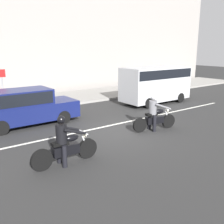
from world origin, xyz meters
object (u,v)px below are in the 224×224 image
parked_sedan_navy (26,107)px  motorcycle_with_rider_gray (154,116)px  motorcycle_with_rider_black_leather (65,145)px  parked_van_silver (156,82)px  street_sign_post (2,85)px

parked_sedan_navy → motorcycle_with_rider_gray: bearing=-43.5°
motorcycle_with_rider_black_leather → parked_sedan_navy: (0.43, 4.94, 0.24)m
motorcycle_with_rider_gray → parked_sedan_navy: 5.99m
motorcycle_with_rider_gray → parked_van_silver: 5.95m
parked_sedan_navy → parked_van_silver: (8.59, -0.02, 0.49)m
motorcycle_with_rider_black_leather → parked_van_silver: size_ratio=0.47×
motorcycle_with_rider_gray → parked_van_silver: size_ratio=0.45×
street_sign_post → parked_van_silver: bearing=-23.0°
parked_sedan_navy → street_sign_post: bearing=91.3°
parked_van_silver → street_sign_post: (-8.67, 3.67, 0.16)m
parked_van_silver → motorcycle_with_rider_gray: bearing=-136.0°
parked_sedan_navy → street_sign_post: 3.71m
parked_van_silver → street_sign_post: bearing=157.0°
motorcycle_with_rider_gray → street_sign_post: size_ratio=0.94×
parked_sedan_navy → parked_van_silver: parked_van_silver is taller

